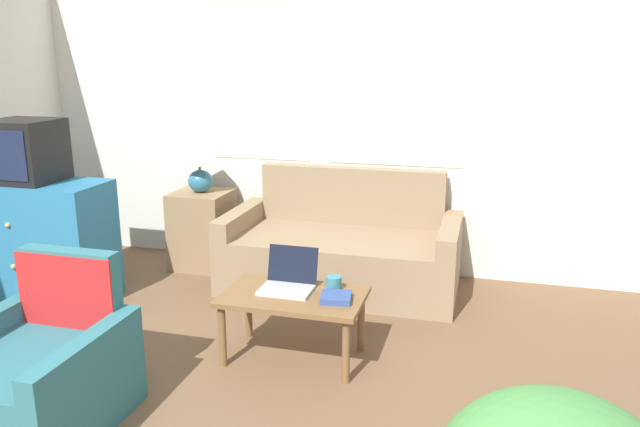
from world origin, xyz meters
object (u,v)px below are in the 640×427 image
Objects in this scene: coffee_table at (293,303)px; laptop at (289,280)px; armchair at (40,377)px; television at (25,151)px; cup_navy at (334,283)px; couch at (343,252)px; book_red at (336,298)px; table_lamp at (199,156)px.

laptop is at bearing 124.48° from coffee_table.
television reaches higher than armchair.
armchair is at bearing -137.24° from cup_navy.
laptop is 0.27m from cup_navy.
television is 4.93× the size of cup_navy.
armchair is 1.40m from coffee_table.
book_red is (0.27, -1.28, 0.16)m from couch.
cup_navy is at bearing -7.61° from television.
coffee_table is 4.28× the size of book_red.
laptop is (-0.05, -1.18, 0.20)m from couch.
television is 0.95× the size of table_lamp.
television is 2.33m from coffee_table.
laptop reaches higher than cup_navy.
television reaches higher than coffee_table.
armchair is (-0.99, -2.24, -0.02)m from couch.
armchair is 0.97× the size of coffee_table.
armchair is at bearing -113.98° from couch.
table_lamp reaches higher than couch.
television is 2.23m from laptop.
couch reaches higher than laptop.
armchair is 2.03m from television.
couch is 19.07× the size of cup_navy.
couch is 9.11× the size of book_red.
table_lamp is (0.91, 0.93, -0.14)m from television.
cup_navy is 0.17m from book_red.
cup_navy is at bearing -79.36° from couch.
table_lamp is at bearing 45.57° from television.
book_red is (1.52, -1.41, -0.53)m from table_lamp.
coffee_table is at bearing -147.08° from cup_navy.
table_lamp is 5.16× the size of cup_navy.
couch is at bearing 100.64° from cup_navy.
coffee_table is at bearing -55.52° from laptop.
coffee_table is at bearing 174.54° from book_red.
television is 1.31m from table_lamp.
coffee_table is at bearing 44.54° from armchair.
laptop is 1.58× the size of book_red.
coffee_table is at bearing -90.08° from couch.
cup_navy is (1.20, 1.11, 0.20)m from armchair.
couch is 2.13× the size of coffee_table.
television is 1.49× the size of laptop.
cup_navy is at bearing 12.88° from laptop.
couch is 5.76× the size of laptop.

